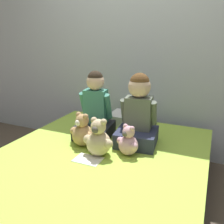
# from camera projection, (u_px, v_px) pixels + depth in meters

# --- Properties ---
(ground_plane) EXTENTS (14.00, 14.00, 0.00)m
(ground_plane) POSITION_uv_depth(u_px,v_px,m) (98.00, 201.00, 1.98)
(ground_plane) COLOR brown
(wall_behind_bed) EXTENTS (8.00, 0.06, 2.50)m
(wall_behind_bed) POSITION_uv_depth(u_px,v_px,m) (142.00, 43.00, 2.58)
(wall_behind_bed) COLOR silver
(wall_behind_bed) RESTS_ON ground_plane
(bed) EXTENTS (1.64, 1.96, 0.42)m
(bed) POSITION_uv_depth(u_px,v_px,m) (97.00, 180.00, 1.92)
(bed) COLOR #2D2D33
(bed) RESTS_ON ground_plane
(child_on_left) EXTENTS (0.36, 0.38, 0.61)m
(child_on_left) POSITION_uv_depth(u_px,v_px,m) (95.00, 111.00, 2.19)
(child_on_left) COLOR black
(child_on_left) RESTS_ON bed
(child_on_right) EXTENTS (0.37, 0.38, 0.62)m
(child_on_right) POSITION_uv_depth(u_px,v_px,m) (138.00, 114.00, 2.03)
(child_on_right) COLOR #282D47
(child_on_right) RESTS_ON bed
(teddy_bear_held_by_left_child) EXTENTS (0.24, 0.19, 0.29)m
(teddy_bear_held_by_left_child) POSITION_uv_depth(u_px,v_px,m) (82.00, 132.00, 2.02)
(teddy_bear_held_by_left_child) COLOR tan
(teddy_bear_held_by_left_child) RESTS_ON bed
(teddy_bear_held_by_right_child) EXTENTS (0.20, 0.16, 0.25)m
(teddy_bear_held_by_right_child) POSITION_uv_depth(u_px,v_px,m) (128.00, 142.00, 1.86)
(teddy_bear_held_by_right_child) COLOR #DBA3B2
(teddy_bear_held_by_right_child) RESTS_ON bed
(teddy_bear_between_children) EXTENTS (0.26, 0.19, 0.31)m
(teddy_bear_between_children) POSITION_uv_depth(u_px,v_px,m) (99.00, 140.00, 1.85)
(teddy_bear_between_children) COLOR #D1B78E
(teddy_bear_between_children) RESTS_ON bed
(pillow_at_headboard) EXTENTS (0.44, 0.30, 0.11)m
(pillow_at_headboard) POSITION_uv_depth(u_px,v_px,m) (131.00, 119.00, 2.53)
(pillow_at_headboard) COLOR white
(pillow_at_headboard) RESTS_ON bed
(sign_card) EXTENTS (0.21, 0.15, 0.00)m
(sign_card) POSITION_uv_depth(u_px,v_px,m) (88.00, 159.00, 1.81)
(sign_card) COLOR white
(sign_card) RESTS_ON bed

